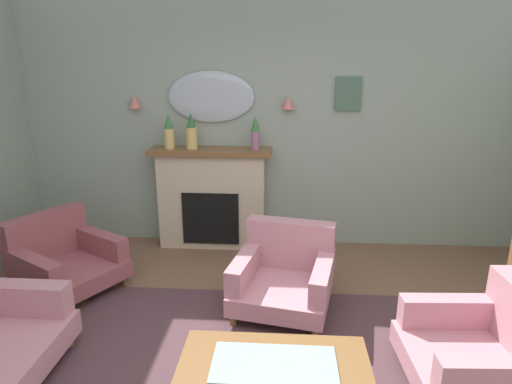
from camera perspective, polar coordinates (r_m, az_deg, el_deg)
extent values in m
cube|color=#93A393|center=(5.03, 2.16, 9.54)|extent=(6.65, 0.10, 2.95)
cube|color=#4C3338|center=(3.26, 0.44, -23.31)|extent=(3.20, 2.40, 0.01)
cube|color=beige|center=(5.09, -5.70, -1.10)|extent=(1.20, 0.28, 1.10)
cube|color=black|center=(5.05, -5.82, -3.28)|extent=(0.64, 0.12, 0.60)
cube|color=brown|center=(4.92, -5.93, 5.27)|extent=(1.36, 0.36, 0.06)
cylinder|color=tan|center=(4.97, -11.17, 6.80)|extent=(0.11, 0.11, 0.22)
cone|color=#38753D|center=(4.94, -11.30, 8.97)|extent=(0.10, 0.10, 0.16)
cylinder|color=tan|center=(4.91, -8.34, 6.93)|extent=(0.12, 0.12, 0.24)
cone|color=#2D6633|center=(4.88, -8.44, 9.23)|extent=(0.10, 0.10, 0.16)
cylinder|color=#9E6084|center=(4.82, -0.11, 6.74)|extent=(0.09, 0.09, 0.21)
cone|color=#38753D|center=(4.79, -0.11, 8.90)|extent=(0.10, 0.10, 0.16)
ellipsoid|color=#B2BCC6|center=(4.99, -5.84, 12.16)|extent=(0.96, 0.06, 0.56)
cone|color=#D17066|center=(5.15, -15.47, 11.24)|extent=(0.14, 0.14, 0.14)
cone|color=#D17066|center=(4.88, 4.18, 11.50)|extent=(0.14, 0.14, 0.14)
cube|color=#4C6B56|center=(4.97, 11.88, 12.34)|extent=(0.28, 0.03, 0.36)
cube|color=brown|center=(2.70, 2.37, -21.79)|extent=(1.10, 0.60, 0.04)
cube|color=#8C9E99|center=(2.69, 2.37, -21.39)|extent=(0.72, 0.36, 0.01)
cylinder|color=brown|center=(3.07, -7.43, -21.69)|extent=(0.06, 0.06, 0.40)
cylinder|color=brown|center=(3.06, 12.38, -22.15)|extent=(0.06, 0.06, 0.40)
cube|color=#B77A84|center=(3.81, -28.33, -11.99)|extent=(0.76, 0.17, 0.24)
cylinder|color=brown|center=(3.81, -23.14, -17.34)|extent=(0.07, 0.07, 0.10)
cube|color=#B77A84|center=(3.40, 25.79, -19.56)|extent=(0.84, 0.84, 0.16)
cube|color=#B77A84|center=(3.56, 23.90, -13.97)|extent=(0.73, 0.18, 0.22)
cube|color=#B77A84|center=(3.06, 29.02, -20.21)|extent=(0.73, 0.18, 0.22)
cylinder|color=brown|center=(3.62, 18.03, -18.79)|extent=(0.06, 0.06, 0.10)
cylinder|color=brown|center=(3.86, 28.18, -17.58)|extent=(0.06, 0.06, 0.10)
cube|color=#B77A84|center=(3.91, 3.44, -12.74)|extent=(0.94, 0.94, 0.16)
cube|color=#B77A84|center=(4.07, 4.51, -6.70)|extent=(0.82, 0.32, 0.45)
cube|color=#B77A84|center=(3.90, -1.48, -9.68)|extent=(0.28, 0.73, 0.22)
cube|color=#B77A84|center=(3.78, 8.64, -10.78)|extent=(0.28, 0.73, 0.22)
cylinder|color=brown|center=(3.77, -2.98, -16.25)|extent=(0.06, 0.06, 0.10)
cylinder|color=brown|center=(3.65, 7.73, -17.66)|extent=(0.06, 0.06, 0.10)
cylinder|color=brown|center=(4.33, -0.13, -11.53)|extent=(0.06, 0.06, 0.10)
cylinder|color=brown|center=(4.23, 9.01, -12.54)|extent=(0.06, 0.06, 0.10)
cube|color=#934C51|center=(4.55, -22.86, -9.66)|extent=(1.09, 1.09, 0.16)
cube|color=#934C51|center=(4.71, -25.58, -5.07)|extent=(0.54, 0.77, 0.45)
cube|color=#934C51|center=(4.33, -26.91, -8.82)|extent=(0.69, 0.49, 0.22)
cube|color=#934C51|center=(4.65, -19.64, -6.18)|extent=(0.69, 0.49, 0.22)
cylinder|color=brown|center=(4.20, -23.96, -14.12)|extent=(0.06, 0.06, 0.10)
cylinder|color=brown|center=(4.53, -16.62, -10.97)|extent=(0.06, 0.06, 0.10)
cylinder|color=brown|center=(4.74, -28.47, -11.13)|extent=(0.06, 0.06, 0.10)
cylinder|color=brown|center=(5.03, -21.63, -8.59)|extent=(0.06, 0.06, 0.10)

